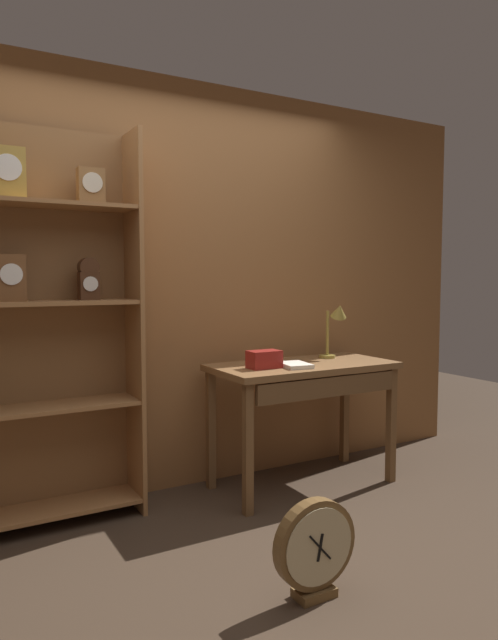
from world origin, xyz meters
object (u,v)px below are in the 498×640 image
(desk_lamp, at_px, (336,321))
(open_repair_manual, at_px, (295,365))
(toolbox_small, at_px, (264,359))
(round_clock_large, at_px, (315,548))
(workbench, at_px, (305,380))

(desk_lamp, xyz_separation_m, open_repair_manual, (-0.46, -0.19, -0.24))
(toolbox_small, height_order, open_repair_manual, toolbox_small)
(open_repair_manual, xyz_separation_m, round_clock_large, (-0.58, -1.01, -0.60))
(open_repair_manual, bearing_deg, toolbox_small, 171.26)
(open_repair_manual, bearing_deg, workbench, 39.04)
(desk_lamp, height_order, open_repair_manual, desk_lamp)
(desk_lamp, relative_size, round_clock_large, 0.91)
(toolbox_small, bearing_deg, open_repair_manual, -17.03)
(toolbox_small, bearing_deg, round_clock_large, -110.16)
(open_repair_manual, bearing_deg, round_clock_large, -111.57)
(workbench, distance_m, open_repair_manual, 0.20)
(workbench, xyz_separation_m, open_repair_manual, (-0.13, -0.08, 0.12))
(workbench, height_order, round_clock_large, workbench)
(toolbox_small, distance_m, round_clock_large, 1.30)
(toolbox_small, bearing_deg, desk_lamp, 11.17)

